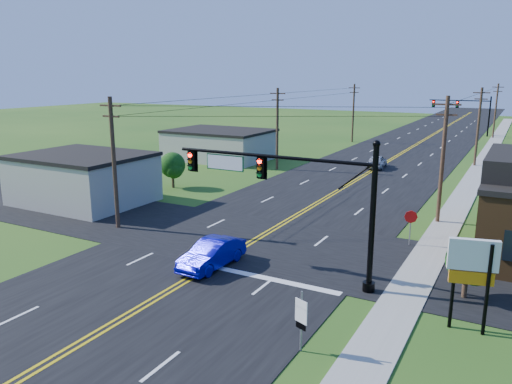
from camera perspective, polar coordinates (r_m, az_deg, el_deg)
The scene contains 21 objects.
ground at distance 23.22m, azimuth -15.51°, elevation -13.82°, with size 260.00×260.00×0.00m, color #214A15.
road_main at distance 67.06m, azimuth 15.49°, elevation 3.89°, with size 16.00×220.00×0.04m, color black.
road_cross at distance 32.14m, azimuth -0.53°, elevation -5.55°, with size 70.00×10.00×0.04m, color black.
sidewalk at distance 55.72m, azimuth 23.62°, elevation 1.44°, with size 2.00×160.00×0.08m, color gray.
signal_mast_main at distance 25.51m, azimuth 3.61°, elevation 0.48°, with size 11.30×0.60×7.48m.
signal_mast_far at distance 95.32m, azimuth 22.53°, elevation 8.75°, with size 10.98×0.60×7.48m.
cream_bldg_near at distance 43.56m, azimuth -19.13°, elevation 1.50°, with size 10.20×8.20×4.10m.
cream_bldg_far at distance 63.08m, azimuth -4.16°, elevation 5.45°, with size 12.20×9.20×3.70m.
utility_pole_left_a at distance 35.02m, azimuth -15.93°, elevation 3.44°, with size 1.80×0.28×9.00m.
utility_pole_left_b at distance 55.50m, azimuth 2.45°, elevation 7.39°, with size 1.80×0.28×9.00m.
utility_pole_left_c at distance 80.54m, azimuth 11.06°, elevation 8.98°, with size 1.80×0.28×9.00m.
utility_pole_right_a at distance 37.35m, azimuth 20.57°, elevation 3.69°, with size 1.80×0.28×9.00m.
utility_pole_right_b at distance 63.03m, azimuth 24.07°, elevation 6.96°, with size 1.80×0.28×9.00m.
utility_pole_right_c at distance 92.89m, azimuth 25.71°, elevation 8.47°, with size 1.80×0.28×9.00m.
shrub_corner at distance 25.61m, azimuth 23.01°, elevation -7.31°, with size 2.00×2.00×2.86m.
tree_left at distance 47.27m, azimuth -9.52°, elevation 3.06°, with size 2.40×2.40×3.37m.
blue_car at distance 27.72m, azimuth -5.04°, elevation -7.12°, with size 1.60×4.58×1.51m, color #0807A6.
distant_car at distance 58.42m, azimuth 13.66°, elevation 3.39°, with size 1.76×4.38×1.49m, color #B2B3B8.
route_sign at distance 19.53m, azimuth 5.18°, elevation -14.03°, with size 0.59×0.27×2.48m.
stop_sign at distance 32.24m, azimuth 17.27°, elevation -3.12°, with size 0.78×0.28×2.26m.
pylon_sign at distance 22.10m, azimuth 23.50°, elevation -7.64°, with size 1.95×0.71×3.99m.
Camera 1 is at (14.80, -14.58, 10.38)m, focal length 35.00 mm.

